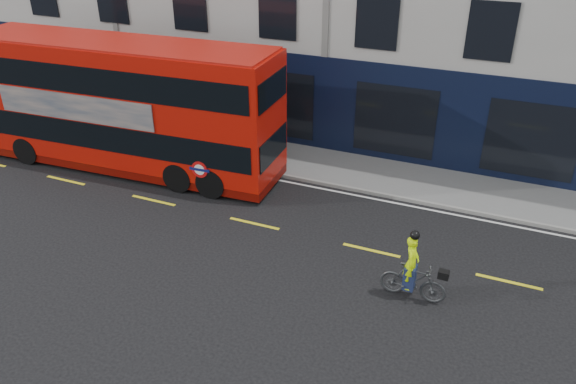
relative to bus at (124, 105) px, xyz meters
The scene contains 7 objects.
ground 7.82m from the bus, 29.13° to the right, with size 120.00×120.00×0.00m, color black.
pavement 7.50m from the bus, 24.22° to the left, with size 60.00×3.00×0.12m, color slate.
kerb 7.06m from the bus, 12.27° to the left, with size 60.00×0.12×0.13m, color gray.
road_edge_line 7.02m from the bus, ahead, with size 58.00×0.10×0.01m, color silver.
lane_dashes 7.25m from the bus, 17.99° to the right, with size 58.00×0.12×0.01m, color yellow, non-canonical shape.
bus is the anchor object (origin of this frame).
cyclist 12.77m from the bus, 17.77° to the right, with size 1.79×0.57×2.10m.
Camera 1 is at (7.26, -12.66, 9.75)m, focal length 35.00 mm.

